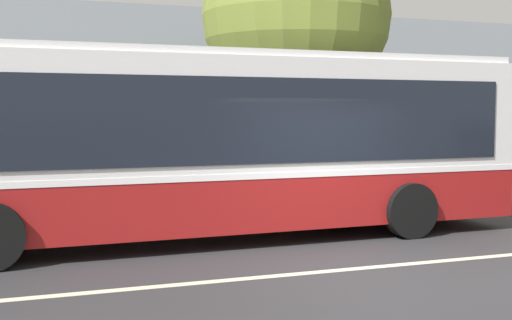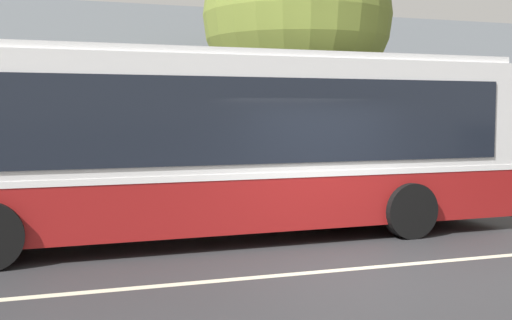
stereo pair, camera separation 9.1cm
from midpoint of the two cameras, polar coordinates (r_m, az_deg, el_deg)
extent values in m
plane|color=#2D2D30|center=(9.61, 10.19, -9.42)|extent=(300.00, 300.00, 0.00)
cube|color=gray|center=(15.03, -0.97, -4.08)|extent=(60.00, 3.00, 0.15)
cube|color=beige|center=(9.61, 10.19, -9.39)|extent=(60.00, 0.16, 0.01)
cube|color=gray|center=(22.85, -2.45, 2.65)|extent=(26.68, 10.62, 3.21)
cube|color=#4C5156|center=(20.43, -0.35, 10.63)|extent=(27.28, 5.38, 2.75)
cube|color=#4C5156|center=(25.50, -4.17, 9.36)|extent=(27.28, 5.38, 2.75)
cube|color=black|center=(17.78, 2.39, 2.69)|extent=(1.10, 0.06, 1.30)
cube|color=#4C3323|center=(19.62, 13.35, 0.64)|extent=(1.00, 0.06, 2.10)
cube|color=maroon|center=(11.46, -5.53, -3.46)|extent=(12.01, 2.70, 0.90)
cube|color=white|center=(11.41, -5.55, -0.98)|extent=(12.03, 2.72, 0.10)
cube|color=silver|center=(11.36, -5.58, 4.07)|extent=(12.01, 2.70, 1.91)
cube|color=silver|center=(11.40, -5.62, 9.16)|extent=(11.76, 2.57, 0.12)
cube|color=black|center=(12.59, -6.99, 3.62)|extent=(11.01, 0.22, 1.41)
cube|color=black|center=(10.14, -3.83, 3.48)|extent=(11.01, 0.22, 1.41)
cube|color=black|center=(14.09, 18.87, 3.49)|extent=(0.08, 2.20, 1.41)
cube|color=black|center=(14.11, 18.96, 7.20)|extent=(0.07, 1.75, 0.24)
cube|color=black|center=(14.22, 18.76, -3.47)|extent=(0.12, 2.50, 0.28)
cube|color=#192D99|center=(12.45, -13.68, -2.94)|extent=(3.35, 0.09, 0.63)
cube|color=black|center=(14.38, 11.48, 1.37)|extent=(0.90, 0.05, 2.55)
cylinder|color=black|center=(13.99, 8.09, -2.99)|extent=(1.00, 0.30, 1.00)
cylinder|color=black|center=(11.86, 13.75, -4.39)|extent=(1.00, 0.30, 1.00)
cube|color=black|center=(14.31, -21.41, -3.59)|extent=(0.08, 0.43, 0.45)
cylinder|color=#4C3828|center=(16.53, 3.77, 1.89)|extent=(0.35, 0.35, 3.14)
sphere|color=olive|center=(16.69, 3.83, 12.66)|extent=(4.77, 4.77, 4.77)
sphere|color=olive|center=(16.91, 6.17, 10.09)|extent=(2.82, 2.82, 2.82)
cylinder|color=gray|center=(15.60, 13.54, 0.82)|extent=(0.07, 0.07, 2.40)
cube|color=#1959A5|center=(15.56, 13.65, 4.31)|extent=(0.36, 0.03, 0.48)
camera|label=1|loc=(0.05, -89.80, 0.02)|focal=45.00mm
camera|label=2|loc=(0.05, 90.20, -0.02)|focal=45.00mm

